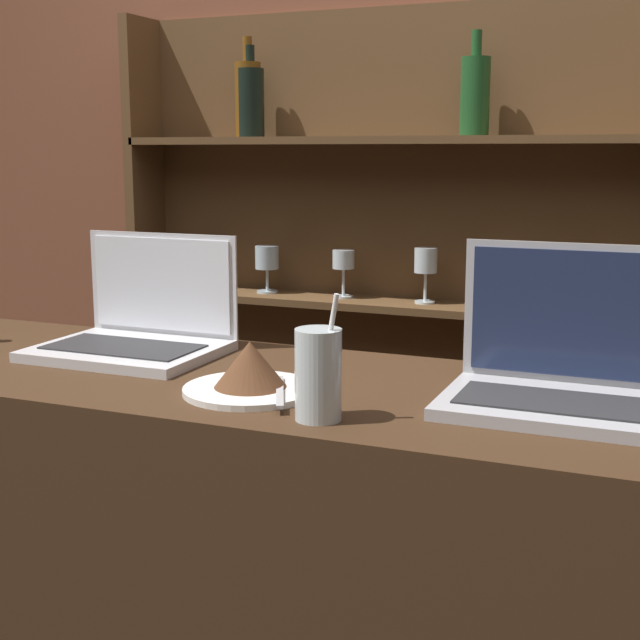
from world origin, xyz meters
TOP-DOWN VIEW (x-y plane):
  - back_wall at (0.00, 1.34)m, footprint 7.00×0.06m
  - back_shelf at (-0.12, 1.27)m, footprint 1.50×0.18m
  - laptop_near at (-0.29, 0.34)m, footprint 0.32×0.25m
  - laptop_far at (0.49, 0.28)m, footprint 0.35×0.23m
  - cake_plate at (0.03, 0.17)m, footprint 0.21×0.21m
  - water_glass at (0.18, 0.08)m, footprint 0.07×0.07m

SIDE VIEW (x-z plane):
  - back_shelf at x=-0.12m, z-range 0.05..1.77m
  - cake_plate at x=0.03m, z-range 0.98..1.06m
  - laptop_near at x=-0.29m, z-range 0.92..1.14m
  - laptop_far at x=0.49m, z-range 0.92..1.16m
  - water_glass at x=0.18m, z-range 0.96..1.14m
  - back_wall at x=0.00m, z-range 0.00..2.70m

